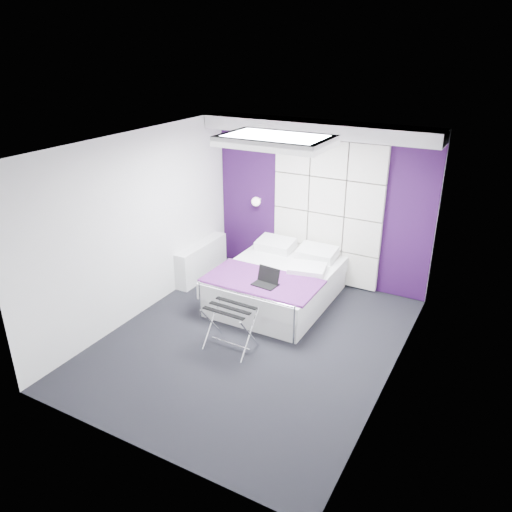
{
  "coord_description": "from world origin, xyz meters",
  "views": [
    {
      "loc": [
        2.75,
        -4.93,
        3.67
      ],
      "look_at": [
        -0.14,
        0.35,
        1.06
      ],
      "focal_mm": 35.0,
      "sensor_mm": 36.0,
      "label": 1
    }
  ],
  "objects": [
    {
      "name": "wall_left",
      "position": [
        -1.8,
        0.0,
        1.3
      ],
      "size": [
        0.0,
        4.4,
        4.4
      ],
      "primitive_type": "plane",
      "rotation": [
        1.57,
        0.0,
        1.57
      ],
      "color": "silver",
      "rests_on": "floor"
    },
    {
      "name": "skylight",
      "position": [
        0.0,
        0.6,
        2.55
      ],
      "size": [
        1.36,
        0.86,
        0.12
      ],
      "primitive_type": null,
      "color": "white",
      "rests_on": "ceiling"
    },
    {
      "name": "wall_back",
      "position": [
        0.0,
        2.2,
        1.3
      ],
      "size": [
        3.6,
        0.0,
        3.6
      ],
      "primitive_type": "plane",
      "rotation": [
        1.57,
        0.0,
        0.0
      ],
      "color": "silver",
      "rests_on": "floor"
    },
    {
      "name": "ceiling",
      "position": [
        0.0,
        0.0,
        2.6
      ],
      "size": [
        4.4,
        4.4,
        0.0
      ],
      "primitive_type": "plane",
      "rotation": [
        3.14,
        0.0,
        0.0
      ],
      "color": "white",
      "rests_on": "wall_back"
    },
    {
      "name": "floor",
      "position": [
        0.0,
        0.0,
        0.0
      ],
      "size": [
        4.4,
        4.4,
        0.0
      ],
      "primitive_type": "plane",
      "color": "black",
      "rests_on": "ground"
    },
    {
      "name": "wall_right",
      "position": [
        1.8,
        0.0,
        1.3
      ],
      "size": [
        0.0,
        4.4,
        4.4
      ],
      "primitive_type": "plane",
      "rotation": [
        1.57,
        0.0,
        -1.57
      ],
      "color": "silver",
      "rests_on": "floor"
    },
    {
      "name": "radiator",
      "position": [
        -1.69,
        1.3,
        0.3
      ],
      "size": [
        0.22,
        1.2,
        0.6
      ],
      "primitive_type": "cube",
      "color": "white",
      "rests_on": "floor"
    },
    {
      "name": "soffit",
      "position": [
        0.0,
        1.95,
        2.5
      ],
      "size": [
        3.58,
        0.5,
        0.2
      ],
      "primitive_type": "cube",
      "color": "white",
      "rests_on": "wall_back"
    },
    {
      "name": "accent_wall",
      "position": [
        0.0,
        2.19,
        1.3
      ],
      "size": [
        3.58,
        0.02,
        2.58
      ],
      "primitive_type": "cube",
      "color": "#2D0D3C",
      "rests_on": "wall_back"
    },
    {
      "name": "laptop",
      "position": [
        -0.1,
        0.6,
        0.61
      ],
      "size": [
        0.34,
        0.24,
        0.24
      ],
      "rotation": [
        0.0,
        0.0,
        -0.1
      ],
      "color": "black",
      "rests_on": "bed"
    },
    {
      "name": "nightstand",
      "position": [
        -0.69,
        2.02,
        0.6
      ],
      "size": [
        0.49,
        0.38,
        0.05
      ],
      "primitive_type": "cube",
      "color": "white",
      "rests_on": "wall_back"
    },
    {
      "name": "luggage_rack",
      "position": [
        -0.17,
        -0.28,
        0.3
      ],
      "size": [
        0.6,
        0.44,
        0.59
      ],
      "rotation": [
        0.0,
        0.0,
        -0.03
      ],
      "color": "silver",
      "rests_on": "floor"
    },
    {
      "name": "bed",
      "position": [
        -0.21,
        1.16,
        0.29
      ],
      "size": [
        1.63,
        1.96,
        0.69
      ],
      "color": "white",
      "rests_on": "floor"
    },
    {
      "name": "headboard",
      "position": [
        0.15,
        2.14,
        1.17
      ],
      "size": [
        1.8,
        0.08,
        2.3
      ],
      "primitive_type": null,
      "color": "silver",
      "rests_on": "wall_back"
    },
    {
      "name": "wall_lamp",
      "position": [
        -1.05,
        2.06,
        1.22
      ],
      "size": [
        0.15,
        0.15,
        0.15
      ],
      "primitive_type": "sphere",
      "color": "white",
      "rests_on": "wall_back"
    }
  ]
}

